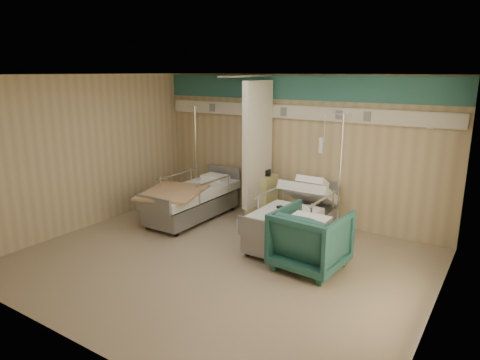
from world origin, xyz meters
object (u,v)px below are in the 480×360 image
at_px(visitor_armchair, 310,239).
at_px(iv_stand_right, 338,211).
at_px(bed_right, 293,225).
at_px(bed_left, 192,204).
at_px(bedside_cabinet, 261,196).
at_px(iv_stand_left, 197,186).

bearing_deg(visitor_armchair, iv_stand_right, -80.05).
bearing_deg(bed_right, visitor_armchair, -48.83).
relative_size(bed_right, bed_left, 1.00).
relative_size(bedside_cabinet, iv_stand_right, 0.39).
relative_size(bed_right, iv_stand_right, 1.00).
bearing_deg(iv_stand_left, bed_left, -57.12).
bearing_deg(bed_right, iv_stand_right, 56.75).
relative_size(bed_left, bedside_cabinet, 2.54).
xyz_separation_m(bed_right, iv_stand_left, (-2.68, 0.74, 0.13)).
relative_size(iv_stand_right, iv_stand_left, 0.99).
distance_m(visitor_armchair, iv_stand_right, 1.51).
relative_size(visitor_armchair, iv_stand_left, 0.46).
height_order(bedside_cabinet, visitor_armchair, visitor_armchair).
bearing_deg(iv_stand_left, visitor_armchair, -24.05).
height_order(iv_stand_right, iv_stand_left, iv_stand_left).
height_order(bed_left, iv_stand_right, iv_stand_right).
bearing_deg(bed_left, iv_stand_right, 15.77).
bearing_deg(visitor_armchair, bedside_cabinet, -38.13).
xyz_separation_m(bedside_cabinet, iv_stand_right, (1.65, -0.14, 0.02)).
height_order(bed_left, bedside_cabinet, bedside_cabinet).
distance_m(bed_right, iv_stand_left, 2.78).
bearing_deg(bedside_cabinet, bed_right, -38.05).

